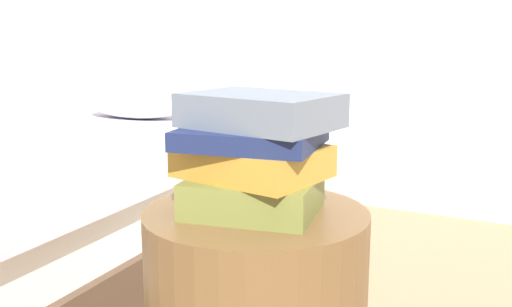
% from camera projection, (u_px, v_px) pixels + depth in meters
% --- Properties ---
extents(bed, '(1.62, 2.07, 0.62)m').
position_uv_depth(bed, '(17.00, 203.00, 2.26)').
color(bed, '#4C3828').
rests_on(bed, ground_plane).
extents(book_olive, '(0.25, 0.22, 0.06)m').
position_uv_depth(book_olive, '(251.00, 195.00, 1.05)').
color(book_olive, olive).
rests_on(book_olive, side_table).
extents(book_ochre, '(0.27, 0.22, 0.06)m').
position_uv_depth(book_ochre, '(252.00, 161.00, 1.05)').
color(book_ochre, '#B7842D').
rests_on(book_ochre, book_olive).
extents(book_navy, '(0.26, 0.24, 0.03)m').
position_uv_depth(book_navy, '(252.00, 137.00, 1.04)').
color(book_navy, '#19234C').
rests_on(book_navy, book_ochre).
extents(book_slate, '(0.28, 0.22, 0.06)m').
position_uv_depth(book_slate, '(261.00, 110.00, 1.03)').
color(book_slate, slate).
rests_on(book_slate, book_navy).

